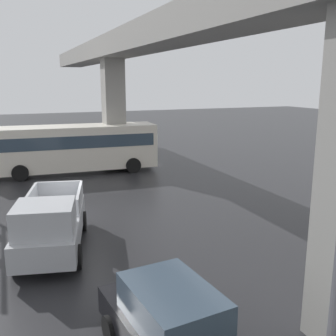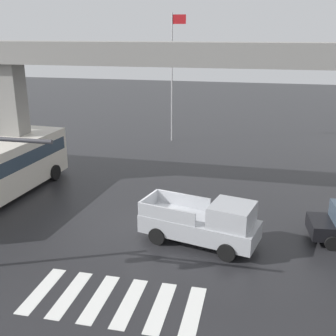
% 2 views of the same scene
% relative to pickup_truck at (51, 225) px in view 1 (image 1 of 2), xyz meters
% --- Properties ---
extents(ground_plane, '(120.00, 120.00, 0.00)m').
position_rel_pickup_truck_xyz_m(ground_plane, '(-2.51, 1.28, -0.99)').
color(ground_plane, '#232326').
extents(elevated_overpass, '(53.35, 2.09, 8.35)m').
position_rel_pickup_truck_xyz_m(elevated_overpass, '(-2.51, 5.49, 6.12)').
color(elevated_overpass, gray).
rests_on(elevated_overpass, ground).
extents(pickup_truck, '(5.40, 3.03, 2.08)m').
position_rel_pickup_truck_xyz_m(pickup_truck, '(0.00, 0.00, 0.00)').
color(pickup_truck, '#A8AAAF').
rests_on(pickup_truck, ground).
extents(city_bus, '(3.35, 10.95, 2.99)m').
position_rel_pickup_truck_xyz_m(city_bus, '(-11.82, 2.48, 0.73)').
color(city_bus, beige).
rests_on(city_bus, ground).
extents(sedan_black, '(4.44, 2.26, 1.72)m').
position_rel_pickup_truck_xyz_m(sedan_black, '(6.54, 1.64, -0.14)').
color(sedan_black, black).
rests_on(sedan_black, ground).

